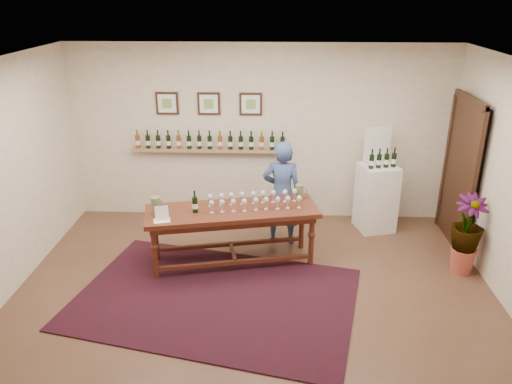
{
  "coord_description": "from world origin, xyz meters",
  "views": [
    {
      "loc": [
        0.25,
        -5.14,
        3.53
      ],
      "look_at": [
        0.0,
        0.8,
        1.1
      ],
      "focal_mm": 35.0,
      "sensor_mm": 36.0,
      "label": 1
    }
  ],
  "objects_px": {
    "tasting_table": "(232,217)",
    "display_pedestal": "(376,198)",
    "potted_plant": "(466,235)",
    "person": "(282,193)"
  },
  "relations": [
    {
      "from": "tasting_table",
      "to": "display_pedestal",
      "type": "bearing_deg",
      "value": 16.52
    },
    {
      "from": "tasting_table",
      "to": "person",
      "type": "distance_m",
      "value": 0.95
    },
    {
      "from": "tasting_table",
      "to": "potted_plant",
      "type": "xyz_separation_m",
      "value": [
        3.07,
        -0.12,
        -0.13
      ]
    },
    {
      "from": "person",
      "to": "potted_plant",
      "type": "bearing_deg",
      "value": 167.3
    },
    {
      "from": "display_pedestal",
      "to": "potted_plant",
      "type": "relative_size",
      "value": 1.1
    },
    {
      "from": "tasting_table",
      "to": "display_pedestal",
      "type": "height_order",
      "value": "display_pedestal"
    },
    {
      "from": "tasting_table",
      "to": "display_pedestal",
      "type": "relative_size",
      "value": 2.28
    },
    {
      "from": "potted_plant",
      "to": "person",
      "type": "distance_m",
      "value": 2.54
    },
    {
      "from": "potted_plant",
      "to": "display_pedestal",
      "type": "bearing_deg",
      "value": 126.0
    },
    {
      "from": "display_pedestal",
      "to": "person",
      "type": "distance_m",
      "value": 1.57
    }
  ]
}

